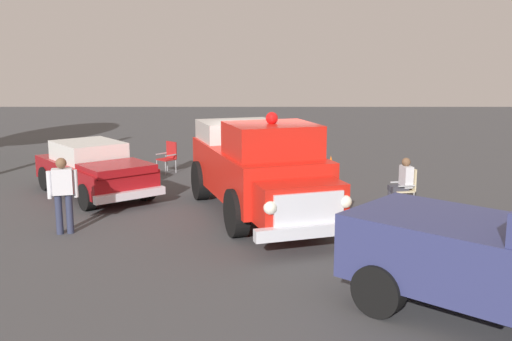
{
  "coord_description": "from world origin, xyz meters",
  "views": [
    {
      "loc": [
        0.18,
        14.53,
        3.82
      ],
      "look_at": [
        0.19,
        0.43,
        1.05
      ],
      "focal_mm": 41.31,
      "sensor_mm": 36.0,
      "label": 1
    }
  ],
  "objects_px": {
    "spectator_standing": "(63,190)",
    "traffic_cone": "(331,165)",
    "spectator_seated": "(402,181)",
    "classic_hot_rod": "(94,169)",
    "lawn_chair_spare": "(363,224)",
    "lawn_chair_near_truck": "(407,185)",
    "lawn_chair_by_car": "(169,155)",
    "vintage_fire_truck": "(259,166)"
  },
  "relations": [
    {
      "from": "classic_hot_rod",
      "to": "spectator_seated",
      "type": "distance_m",
      "value": 8.28
    },
    {
      "from": "lawn_chair_spare",
      "to": "spectator_standing",
      "type": "relative_size",
      "value": 0.61
    },
    {
      "from": "lawn_chair_near_truck",
      "to": "classic_hot_rod",
      "type": "bearing_deg",
      "value": -9.21
    },
    {
      "from": "lawn_chair_near_truck",
      "to": "spectator_standing",
      "type": "distance_m",
      "value": 8.31
    },
    {
      "from": "lawn_chair_by_car",
      "to": "lawn_chair_spare",
      "type": "height_order",
      "value": "same"
    },
    {
      "from": "lawn_chair_near_truck",
      "to": "spectator_standing",
      "type": "height_order",
      "value": "spectator_standing"
    },
    {
      "from": "classic_hot_rod",
      "to": "spectator_seated",
      "type": "height_order",
      "value": "classic_hot_rod"
    },
    {
      "from": "lawn_chair_by_car",
      "to": "spectator_standing",
      "type": "distance_m",
      "value": 6.96
    },
    {
      "from": "lawn_chair_by_car",
      "to": "traffic_cone",
      "type": "relative_size",
      "value": 1.61
    },
    {
      "from": "vintage_fire_truck",
      "to": "lawn_chair_by_car",
      "type": "xyz_separation_m",
      "value": [
        2.95,
        -5.28,
        -0.61
      ]
    },
    {
      "from": "lawn_chair_spare",
      "to": "classic_hot_rod",
      "type": "bearing_deg",
      "value": -36.56
    },
    {
      "from": "vintage_fire_truck",
      "to": "spectator_standing",
      "type": "height_order",
      "value": "vintage_fire_truck"
    },
    {
      "from": "spectator_seated",
      "to": "lawn_chair_spare",
      "type": "bearing_deg",
      "value": 65.12
    },
    {
      "from": "lawn_chair_spare",
      "to": "spectator_seated",
      "type": "bearing_deg",
      "value": -114.88
    },
    {
      "from": "lawn_chair_by_car",
      "to": "lawn_chair_spare",
      "type": "bearing_deg",
      "value": 121.53
    },
    {
      "from": "spectator_seated",
      "to": "traffic_cone",
      "type": "bearing_deg",
      "value": -73.32
    },
    {
      "from": "vintage_fire_truck",
      "to": "lawn_chair_spare",
      "type": "height_order",
      "value": "vintage_fire_truck"
    },
    {
      "from": "classic_hot_rod",
      "to": "lawn_chair_spare",
      "type": "relative_size",
      "value": 4.47
    },
    {
      "from": "lawn_chair_near_truck",
      "to": "traffic_cone",
      "type": "height_order",
      "value": "lawn_chair_near_truck"
    },
    {
      "from": "spectator_standing",
      "to": "vintage_fire_truck",
      "type": "bearing_deg",
      "value": -159.89
    },
    {
      "from": "traffic_cone",
      "to": "lawn_chair_spare",
      "type": "bearing_deg",
      "value": 87.45
    },
    {
      "from": "lawn_chair_spare",
      "to": "spectator_seated",
      "type": "xyz_separation_m",
      "value": [
        -1.62,
        -3.48,
        0.11
      ]
    },
    {
      "from": "lawn_chair_by_car",
      "to": "lawn_chair_spare",
      "type": "xyz_separation_m",
      "value": [
        -4.97,
        8.1,
        0.0
      ]
    },
    {
      "from": "spectator_standing",
      "to": "lawn_chair_near_truck",
      "type": "bearing_deg",
      "value": -164.32
    },
    {
      "from": "lawn_chair_by_car",
      "to": "lawn_chair_spare",
      "type": "distance_m",
      "value": 9.5
    },
    {
      "from": "classic_hot_rod",
      "to": "lawn_chair_spare",
      "type": "bearing_deg",
      "value": 143.44
    },
    {
      "from": "classic_hot_rod",
      "to": "spectator_seated",
      "type": "relative_size",
      "value": 3.54
    },
    {
      "from": "lawn_chair_by_car",
      "to": "traffic_cone",
      "type": "distance_m",
      "value": 5.33
    },
    {
      "from": "lawn_chair_spare",
      "to": "spectator_standing",
      "type": "distance_m",
      "value": 6.38
    },
    {
      "from": "spectator_standing",
      "to": "traffic_cone",
      "type": "relative_size",
      "value": 2.64
    },
    {
      "from": "lawn_chair_by_car",
      "to": "vintage_fire_truck",
      "type": "bearing_deg",
      "value": 119.24
    },
    {
      "from": "vintage_fire_truck",
      "to": "classic_hot_rod",
      "type": "height_order",
      "value": "vintage_fire_truck"
    },
    {
      "from": "vintage_fire_truck",
      "to": "lawn_chair_by_car",
      "type": "bearing_deg",
      "value": -60.76
    },
    {
      "from": "classic_hot_rod",
      "to": "lawn_chair_by_car",
      "type": "relative_size",
      "value": 4.47
    },
    {
      "from": "vintage_fire_truck",
      "to": "spectator_seated",
      "type": "xyz_separation_m",
      "value": [
        -3.63,
        -0.67,
        -0.5
      ]
    },
    {
      "from": "lawn_chair_spare",
      "to": "spectator_standing",
      "type": "height_order",
      "value": "spectator_standing"
    },
    {
      "from": "classic_hot_rod",
      "to": "spectator_seated",
      "type": "bearing_deg",
      "value": 170.46
    },
    {
      "from": "spectator_seated",
      "to": "classic_hot_rod",
      "type": "bearing_deg",
      "value": -9.54
    },
    {
      "from": "vintage_fire_truck",
      "to": "spectator_standing",
      "type": "distance_m",
      "value": 4.51
    },
    {
      "from": "classic_hot_rod",
      "to": "spectator_standing",
      "type": "distance_m",
      "value": 3.61
    },
    {
      "from": "classic_hot_rod",
      "to": "lawn_chair_spare",
      "type": "xyz_separation_m",
      "value": [
        -6.55,
        4.86,
        -0.16
      ]
    },
    {
      "from": "lawn_chair_by_car",
      "to": "spectator_seated",
      "type": "bearing_deg",
      "value": 144.99
    }
  ]
}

